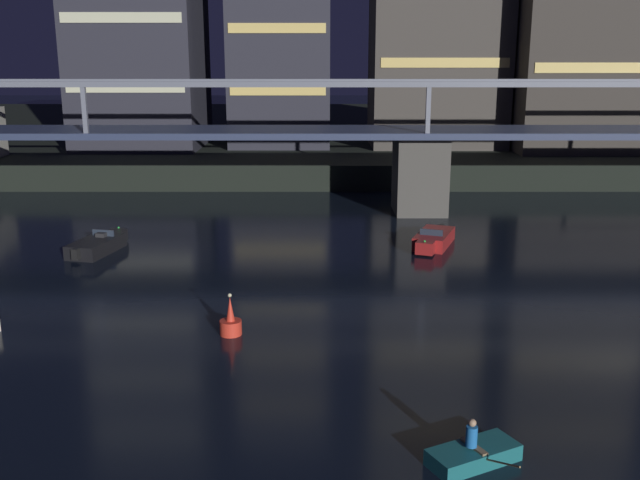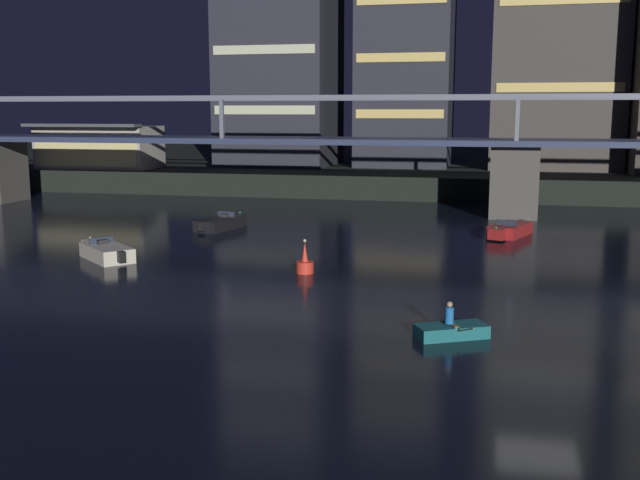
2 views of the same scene
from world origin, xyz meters
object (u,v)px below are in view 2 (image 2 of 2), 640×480
at_px(tower_west_low, 280,24).
at_px(speedboat_near_right, 105,252).
at_px(river_bridge, 514,158).
at_px(dinghy_with_paddler, 451,330).
at_px(channel_buoy, 305,264).
at_px(speedboat_near_left, 509,230).
at_px(tower_west_tall, 407,33).
at_px(waterfront_pavilion, 100,147).
at_px(speedboat_mid_left, 221,223).

height_order(tower_west_low, speedboat_near_right, tower_west_low).
distance_m(river_bridge, dinghy_with_paddler, 33.86).
bearing_deg(channel_buoy, speedboat_near_left, 53.65).
distance_m(tower_west_tall, waterfront_pavilion, 35.12).
height_order(river_bridge, channel_buoy, river_bridge).
distance_m(waterfront_pavilion, dinghy_with_paddler, 59.95).
bearing_deg(speedboat_near_right, dinghy_with_paddler, -28.51).
distance_m(tower_west_tall, speedboat_near_left, 38.85).
height_order(tower_west_tall, channel_buoy, tower_west_tall).
xyz_separation_m(tower_west_tall, channel_buoy, (0.35, -47.81, -16.03)).
distance_m(waterfront_pavilion, speedboat_near_right, 39.93).
bearing_deg(channel_buoy, speedboat_near_right, 174.64).
bearing_deg(river_bridge, tower_west_tall, 115.04).
height_order(tower_west_low, dinghy_with_paddler, tower_west_low).
xyz_separation_m(waterfront_pavilion, speedboat_near_right, (19.33, -34.71, -4.02)).
distance_m(tower_west_low, speedboat_mid_left, 37.09).
height_order(river_bridge, dinghy_with_paddler, river_bridge).
bearing_deg(river_bridge, speedboat_near_right, -134.71).
distance_m(river_bridge, speedboat_near_left, 10.62).
distance_m(speedboat_near_right, channel_buoy, 11.80).
xyz_separation_m(tower_west_low, waterfront_pavilion, (-17.10, -9.58, -13.06)).
height_order(speedboat_mid_left, channel_buoy, channel_buoy).
height_order(speedboat_near_right, speedboat_mid_left, same).
bearing_deg(tower_west_low, tower_west_tall, 10.09).
height_order(tower_west_tall, waterfront_pavilion, tower_west_tall).
distance_m(speedboat_near_left, channel_buoy, 17.53).
height_order(tower_west_tall, dinghy_with_paddler, tower_west_tall).
xyz_separation_m(speedboat_near_left, speedboat_near_right, (-22.14, -13.02, 0.00)).
bearing_deg(dinghy_with_paddler, speedboat_mid_left, 127.39).
relative_size(speedboat_near_right, speedboat_mid_left, 0.87).
distance_m(tower_west_low, channel_buoy, 50.45).
xyz_separation_m(speedboat_near_left, dinghy_with_paddler, (-2.50, -23.68, -0.14)).
relative_size(waterfront_pavilion, speedboat_near_left, 2.43).
bearing_deg(tower_west_tall, river_bridge, -64.96).
relative_size(speedboat_near_right, dinghy_with_paddler, 1.61).
relative_size(river_bridge, tower_west_low, 3.15).
distance_m(speedboat_near_left, dinghy_with_paddler, 23.81).
bearing_deg(speedboat_near_left, tower_west_low, 127.93).
xyz_separation_m(river_bridge, tower_west_low, (-24.79, 21.49, 12.95)).
xyz_separation_m(speedboat_near_right, speedboat_mid_left, (2.54, 11.70, 0.00)).
xyz_separation_m(speedboat_mid_left, dinghy_with_paddler, (17.10, -22.37, -0.14)).
height_order(speedboat_near_right, dinghy_with_paddler, dinghy_with_paddler).
height_order(speedboat_near_left, speedboat_near_right, same).
bearing_deg(channel_buoy, tower_west_tall, 90.42).
bearing_deg(channel_buoy, river_bridge, 65.64).
xyz_separation_m(waterfront_pavilion, dinghy_with_paddler, (38.97, -45.37, -4.16)).
xyz_separation_m(tower_west_tall, speedboat_near_right, (-11.39, -46.71, -16.09)).
bearing_deg(river_bridge, waterfront_pavilion, 164.13).
bearing_deg(speedboat_near_left, speedboat_mid_left, -176.17).
xyz_separation_m(tower_west_low, speedboat_near_right, (2.23, -44.28, -17.08)).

